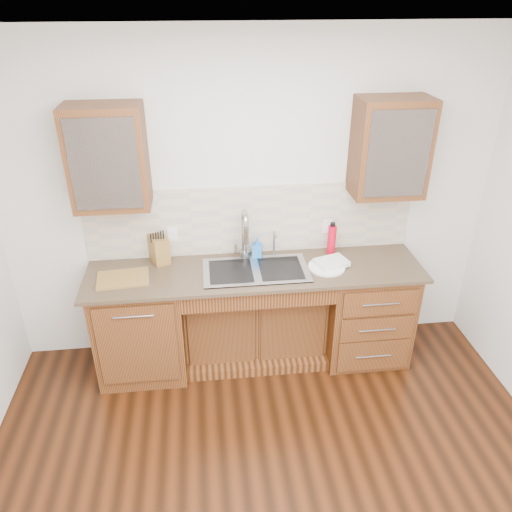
{
  "coord_description": "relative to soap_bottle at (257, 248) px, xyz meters",
  "views": [
    {
      "loc": [
        -0.4,
        -2.0,
        2.92
      ],
      "look_at": [
        0.0,
        1.4,
        1.05
      ],
      "focal_mm": 35.0,
      "sensor_mm": 36.0,
      "label": 1
    }
  ],
  "objects": [
    {
      "name": "outlet_left",
      "position": [
        -0.69,
        0.09,
        0.12
      ],
      "size": [
        0.08,
        0.01,
        0.12
      ],
      "primitive_type": "cube",
      "color": "white",
      "rests_on": "backsplash"
    },
    {
      "name": "sink",
      "position": [
        -0.04,
        -0.22,
        -0.17
      ],
      "size": [
        0.84,
        0.46,
        0.19
      ],
      "primitive_type": "cube",
      "color": "#9E9EA5",
      "rests_on": "countertop"
    },
    {
      "name": "water_bottle",
      "position": [
        0.63,
        -0.01,
        0.04
      ],
      "size": [
        0.09,
        0.09,
        0.26
      ],
      "primitive_type": "cylinder",
      "rotation": [
        0.0,
        0.0,
        0.39
      ],
      "color": "red",
      "rests_on": "countertop"
    },
    {
      "name": "ceiling",
      "position": [
        -0.04,
        -1.63,
        1.75
      ],
      "size": [
        4.0,
        3.5,
        0.1
      ],
      "primitive_type": "cube",
      "color": "white",
      "rests_on": "wall_back"
    },
    {
      "name": "faucet",
      "position": [
        -0.11,
        0.01,
        0.11
      ],
      "size": [
        0.04,
        0.04,
        0.4
      ],
      "primitive_type": "cylinder",
      "color": "#999993",
      "rests_on": "countertop"
    },
    {
      "name": "base_cabinet_right",
      "position": [
        0.91,
        -0.19,
        -0.56
      ],
      "size": [
        0.7,
        0.62,
        0.88
      ],
      "primitive_type": "cube",
      "color": "#593014",
      "rests_on": "ground"
    },
    {
      "name": "cup_left_a",
      "position": [
        -1.21,
        -0.05,
        0.77
      ],
      "size": [
        0.16,
        0.16,
        0.1
      ],
      "primitive_type": "imported",
      "rotation": [
        0.0,
        0.0,
        0.35
      ],
      "color": "white",
      "rests_on": "upper_cabinet_left"
    },
    {
      "name": "soap_bottle",
      "position": [
        0.0,
        0.0,
        0.0
      ],
      "size": [
        0.09,
        0.1,
        0.18
      ],
      "primitive_type": "imported",
      "rotation": [
        0.0,
        0.0,
        -0.21
      ],
      "color": "blue",
      "rests_on": "countertop"
    },
    {
      "name": "knife_block",
      "position": [
        -0.8,
        0.03,
        0.02
      ],
      "size": [
        0.19,
        0.23,
        0.22
      ],
      "primitive_type": "cube",
      "rotation": [
        0.0,
        0.0,
        0.39
      ],
      "color": "#996334",
      "rests_on": "countertop"
    },
    {
      "name": "upper_cabinet_left",
      "position": [
        -1.09,
        -0.05,
        0.83
      ],
      "size": [
        0.55,
        0.34,
        0.75
      ],
      "primitive_type": "cube",
      "color": "#593014",
      "rests_on": "wall_back"
    },
    {
      "name": "ground",
      "position": [
        -0.04,
        -1.63,
        -1.05
      ],
      "size": [
        4.0,
        3.5,
        0.1
      ],
      "primitive_type": "cube",
      "color": "#3D1A09"
    },
    {
      "name": "countertop",
      "position": [
        -0.04,
        -0.21,
        -0.1
      ],
      "size": [
        2.7,
        0.65,
        0.03
      ],
      "primitive_type": "cube",
      "color": "#84705B",
      "rests_on": "base_cabinet_left"
    },
    {
      "name": "cup_right_a",
      "position": [
        0.86,
        -0.05,
        0.78
      ],
      "size": [
        0.17,
        0.17,
        0.11
      ],
      "primitive_type": "imported",
      "rotation": [
        0.0,
        0.0,
        0.37
      ],
      "color": "white",
      "rests_on": "upper_cabinet_right"
    },
    {
      "name": "outlet_right",
      "position": [
        0.61,
        0.09,
        0.12
      ],
      "size": [
        0.08,
        0.01,
        0.12
      ],
      "primitive_type": "cube",
      "color": "white",
      "rests_on": "backsplash"
    },
    {
      "name": "cup_left_b",
      "position": [
        -0.99,
        -0.05,
        0.77
      ],
      "size": [
        0.11,
        0.11,
        0.09
      ],
      "primitive_type": "imported",
      "rotation": [
        0.0,
        0.0,
        0.09
      ],
      "color": "silver",
      "rests_on": "upper_cabinet_left"
    },
    {
      "name": "upper_cabinet_right",
      "position": [
        1.01,
        -0.05,
        0.83
      ],
      "size": [
        0.55,
        0.34,
        0.75
      ],
      "primitive_type": "cube",
      "color": "#593014",
      "rests_on": "wall_back"
    },
    {
      "name": "plate",
      "position": [
        0.53,
        -0.25,
        -0.08
      ],
      "size": [
        0.37,
        0.37,
        0.02
      ],
      "primitive_type": "cylinder",
      "rotation": [
        0.0,
        0.0,
        0.3
      ],
      "color": "white",
      "rests_on": "countertop"
    },
    {
      "name": "base_cabinet_left",
      "position": [
        -0.99,
        -0.19,
        -0.56
      ],
      "size": [
        0.7,
        0.62,
        0.88
      ],
      "primitive_type": "cube",
      "color": "#593014",
      "rests_on": "ground"
    },
    {
      "name": "cutting_board",
      "position": [
        -1.07,
        -0.24,
        -0.08
      ],
      "size": [
        0.42,
        0.31,
        0.02
      ],
      "primitive_type": "cube",
      "rotation": [
        0.0,
        0.0,
        0.09
      ],
      "color": "brown",
      "rests_on": "countertop"
    },
    {
      "name": "filter_tap",
      "position": [
        0.14,
        0.02,
        0.03
      ],
      "size": [
        0.02,
        0.02,
        0.24
      ],
      "primitive_type": "cylinder",
      "color": "#999993",
      "rests_on": "countertop"
    },
    {
      "name": "dish_towel",
      "position": [
        0.58,
        -0.22,
        -0.05
      ],
      "size": [
        0.29,
        0.25,
        0.04
      ],
      "primitive_type": "cube",
      "rotation": [
        0.0,
        0.0,
        0.31
      ],
      "color": "beige",
      "rests_on": "plate"
    },
    {
      "name": "base_cabinet_center",
      "position": [
        -0.04,
        -0.1,
        -0.65
      ],
      "size": [
        1.2,
        0.44,
        0.7
      ],
      "primitive_type": "cube",
      "color": "#593014",
      "rests_on": "ground"
    },
    {
      "name": "backsplash",
      "position": [
        -0.04,
        0.1,
        0.21
      ],
      "size": [
        2.7,
        0.02,
        0.59
      ],
      "primitive_type": "cube",
      "color": "beige",
      "rests_on": "wall_back"
    },
    {
      "name": "cup_right_b",
      "position": [
        1.14,
        -0.05,
        0.78
      ],
      "size": [
        0.14,
        0.14,
        0.1
      ],
      "primitive_type": "imported",
      "rotation": [
        0.0,
        0.0,
        -0.39
      ],
      "color": "white",
      "rests_on": "upper_cabinet_right"
    },
    {
      "name": "wall_back",
      "position": [
        -0.04,
        0.17,
        0.35
      ],
      "size": [
        4.0,
        0.1,
        2.7
      ],
      "primitive_type": "cube",
      "color": "silver",
      "rests_on": "ground"
    }
  ]
}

